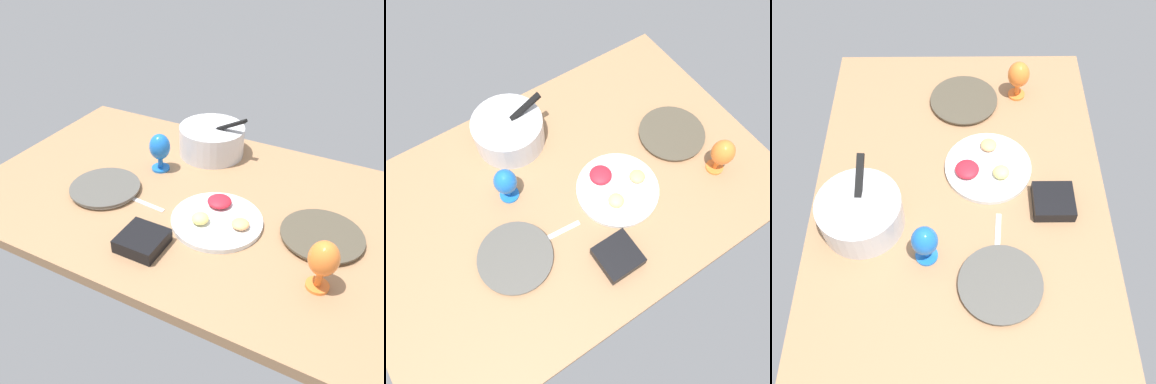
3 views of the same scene
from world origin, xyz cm
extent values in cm
cube|color=#99704C|center=(0.00, 0.00, -2.00)|extent=(160.00, 104.00, 4.00)
cylinder|color=silver|center=(-28.64, -12.59, 0.69)|extent=(24.70, 24.70, 1.37)
cylinder|color=#4E4C47|center=(-28.64, -12.59, 1.78)|extent=(26.85, 26.85, 0.82)
cylinder|color=beige|center=(51.68, -1.74, 0.61)|extent=(25.18, 25.18, 1.23)
cylinder|color=#494233|center=(51.68, -1.74, 1.59)|extent=(27.37, 27.37, 0.74)
cylinder|color=silver|center=(-5.28, 32.84, 6.31)|extent=(28.08, 28.08, 12.62)
cylinder|color=white|center=(-5.28, 32.84, 10.09)|extent=(25.27, 25.27, 2.27)
cube|color=black|center=(-0.37, 32.84, 13.72)|extent=(20.49, 3.37, 11.60)
cylinder|color=silver|center=(17.52, -10.38, 0.90)|extent=(31.76, 31.76, 1.80)
ellipsoid|color=#F2A566|center=(26.37, -10.87, 3.14)|extent=(6.12, 6.12, 2.69)
ellipsoid|color=red|center=(14.90, -2.63, 3.31)|extent=(8.73, 8.73, 3.01)
ellipsoid|color=#F9E072|center=(13.31, -14.92, 3.60)|extent=(6.00, 6.00, 3.60)
cylinder|color=orange|center=(55.69, -23.51, 0.50)|extent=(6.89, 6.89, 1.00)
cylinder|color=orange|center=(55.69, -23.51, 3.40)|extent=(2.00, 2.00, 4.79)
ellipsoid|color=orange|center=(55.69, -23.51, 11.23)|extent=(8.70, 8.70, 10.87)
cylinder|color=blue|center=(-18.09, 10.95, 0.50)|extent=(7.40, 7.40, 1.00)
cylinder|color=blue|center=(-18.09, 10.95, 3.03)|extent=(2.00, 2.00, 4.07)
ellipsoid|color=blue|center=(-18.09, 10.95, 10.48)|extent=(8.51, 8.51, 10.82)
cube|color=black|center=(1.41, -32.40, 2.35)|extent=(14.16, 14.16, 4.69)
cube|color=tan|center=(1.41, -32.40, 3.85)|extent=(11.61, 11.61, 1.50)
cube|color=silver|center=(-11.17, -12.64, 0.30)|extent=(18.09, 3.38, 0.60)
camera|label=1|loc=(62.95, -115.05, 92.35)|focal=39.43mm
camera|label=2|loc=(-34.64, -61.44, 135.43)|focal=37.08mm
camera|label=3|loc=(-87.94, -0.70, 140.03)|focal=44.33mm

